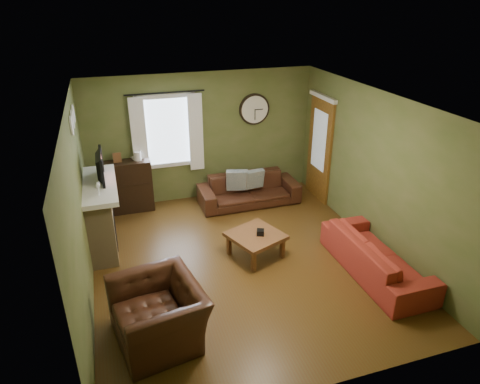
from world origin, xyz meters
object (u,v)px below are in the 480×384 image
object	(u,v)px
sofa_red	(376,256)
coffee_table	(256,245)
bookshelf	(130,186)
sofa_brown	(249,190)
armchair	(159,313)

from	to	relation	value
sofa_red	coffee_table	xyz separation A→B (m)	(-1.61, 1.00, -0.10)
bookshelf	sofa_brown	xyz separation A→B (m)	(2.33, -0.42, -0.22)
bookshelf	armchair	size ratio (longest dim) A/B	0.89
bookshelf	armchair	xyz separation A→B (m)	(0.04, -3.68, -0.14)
bookshelf	sofa_red	distance (m)	4.76
coffee_table	armchair	bearing A→B (deg)	-142.12
sofa_brown	coffee_table	world-z (taller)	sofa_brown
sofa_red	armchair	world-z (taller)	armchair
armchair	coffee_table	distance (m)	2.24
sofa_red	armchair	xyz separation A→B (m)	(-3.37, -0.37, 0.08)
bookshelf	armchair	world-z (taller)	bookshelf
bookshelf	coffee_table	world-z (taller)	bookshelf
sofa_brown	coffee_table	xyz separation A→B (m)	(-0.53, -1.89, -0.09)
armchair	bookshelf	bearing A→B (deg)	170.39
bookshelf	armchair	distance (m)	3.68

